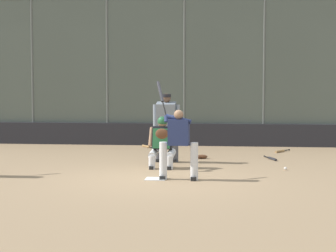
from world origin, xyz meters
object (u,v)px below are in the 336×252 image
Objects in this scene: spare_bat_near_backstop at (147,146)px; baseball_loose at (285,169)px; fielding_glove_on_dirt at (202,157)px; batter_at_plate at (178,142)px; spare_bat_third_base_side at (271,158)px; catcher_behind_plate at (162,142)px; spare_bat_by_padding at (281,151)px; umpire_home at (167,125)px.

baseball_loose is at bearing -172.47° from spare_bat_near_backstop.
fielding_glove_on_dirt is 4.03× the size of baseball_loose.
batter_at_plate is 3.68m from fielding_glove_on_dirt.
batter_at_plate is 4.24m from spare_bat_third_base_side.
catcher_behind_plate reaches higher than spare_bat_by_padding.
catcher_behind_plate is at bearing -71.89° from spare_bat_third_base_side.
umpire_home is (0.02, -1.14, 0.31)m from catcher_behind_plate.
spare_bat_near_backstop is at bearing -54.97° from fielding_glove_on_dirt.
umpire_home is at bearing -21.06° from baseball_loose.
baseball_loose is at bearing 136.70° from fielding_glove_on_dirt.
batter_at_plate is at bearing 103.92° from umpire_home.
baseball_loose is (-3.96, 4.66, 0.00)m from spare_bat_near_backstop.
spare_bat_by_padding is at bearing -93.34° from baseball_loose.
batter_at_plate is at bearing 85.26° from fielding_glove_on_dirt.
spare_bat_near_backstop and spare_bat_third_base_side have the same top height.
spare_bat_near_backstop is 10.54× the size of baseball_loose.
fielding_glove_on_dirt reaches higher than spare_bat_near_backstop.
catcher_behind_plate is at bearing 160.06° from spare_bat_near_backstop.
spare_bat_by_padding is 2.34× the size of fielding_glove_on_dirt.
spare_bat_near_backstop is 3.33m from fielding_glove_on_dirt.
baseball_loose is (-2.05, 1.93, -0.02)m from fielding_glove_on_dirt.
umpire_home is at bearing 43.27° from fielding_glove_on_dirt.
batter_at_plate is at bearing 9.25° from spare_bat_by_padding.
fielding_glove_on_dirt is (-1.91, 2.73, 0.02)m from spare_bat_near_backstop.
spare_bat_by_padding and spare_bat_third_base_side have the same top height.
catcher_behind_plate is at bearing 93.57° from umpire_home.
catcher_behind_plate is 4.83m from spare_bat_near_backstop.
fielding_glove_on_dirt is 2.82m from baseball_loose.
spare_bat_third_base_side is (-2.71, -1.93, -0.61)m from catcher_behind_plate.
spare_bat_third_base_side is at bearing -161.38° from umpire_home.
catcher_behind_plate is 4.93m from spare_bat_by_padding.
spare_bat_near_backstop is at bearing -71.07° from umpire_home.
batter_at_plate is 6.04m from spare_bat_by_padding.
spare_bat_by_padding is at bearing -137.49° from umpire_home.
umpire_home is at bearing -91.17° from spare_bat_third_base_side.
spare_bat_by_padding is at bearing -134.99° from spare_bat_near_backstop.
umpire_home reaches higher than spare_bat_third_base_side.
batter_at_plate reaches higher than baseball_loose.
catcher_behind_plate reaches higher than spare_bat_third_base_side.
fielding_glove_on_dirt is (-0.30, -3.59, -0.74)m from batter_at_plate.
batter_at_plate reaches higher than fielding_glove_on_dirt.
spare_bat_by_padding is at bearing 150.23° from spare_bat_third_base_side.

